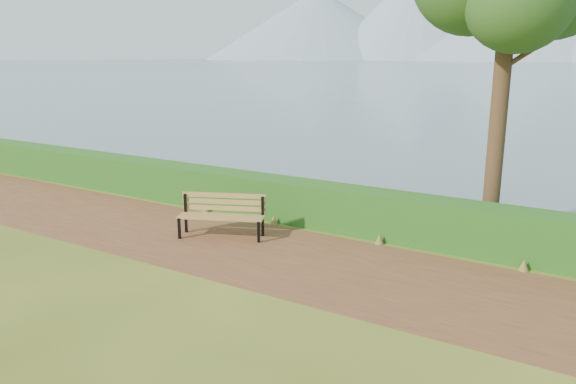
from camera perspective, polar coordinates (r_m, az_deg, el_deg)
The scene contains 4 objects.
ground at distance 11.23m, azimuth -2.49°, elevation -6.82°, with size 140.00×140.00×0.00m, color #485518.
path at distance 11.46m, azimuth -1.64°, elevation -6.35°, with size 40.00×3.40×0.01m, color #5B2D1F.
hedge at distance 13.20m, azimuth 3.86°, elevation -1.40°, with size 32.00×0.85×1.00m, color #1F4B15.
bench at distance 12.51m, azimuth -6.71°, elevation -2.07°, with size 1.96×1.26×0.95m.
Camera 1 is at (5.95, -8.66, 3.95)m, focal length 35.00 mm.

